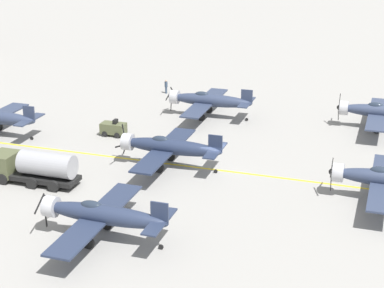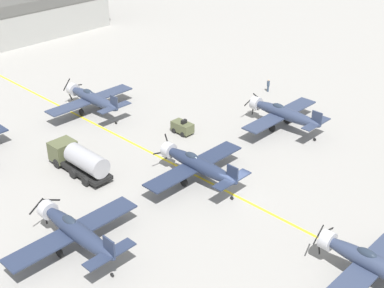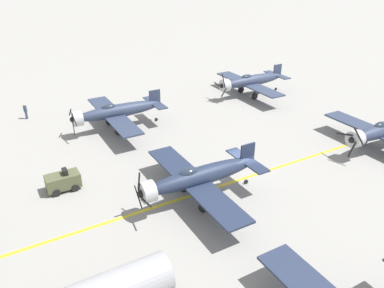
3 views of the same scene
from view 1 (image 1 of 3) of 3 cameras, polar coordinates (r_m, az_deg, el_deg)
ground_plane at (r=58.98m, az=2.25°, el=-2.32°), size 400.00×400.00×0.00m
taxiway_stripe at (r=58.98m, az=2.25°, el=-2.32°), size 0.30×160.00×0.01m
airplane_near_right at (r=72.02m, az=16.55°, el=2.77°), size 12.00×9.98×3.67m
airplane_mid_right at (r=73.19m, az=1.44°, el=3.90°), size 12.00×9.98×3.65m
airplane_mid_center at (r=58.89m, az=-2.13°, el=-0.25°), size 12.00×9.98×3.75m
airplane_mid_left at (r=46.62m, az=-8.09°, el=-6.23°), size 12.00×9.98×3.65m
fuel_tanker at (r=57.36m, az=-13.90°, el=-1.98°), size 2.68×8.00×2.98m
tow_tractor at (r=68.06m, az=-7.00°, el=1.40°), size 1.57×2.60×1.79m
ground_crew_walking at (r=83.18m, az=-2.32°, el=5.17°), size 0.39×0.39×1.78m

